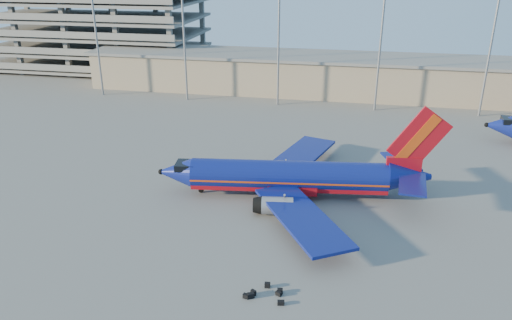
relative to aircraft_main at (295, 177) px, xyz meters
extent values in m
plane|color=slate|center=(-4.29, -3.81, -2.66)|extent=(220.00, 220.00, 0.00)
cube|color=gray|center=(5.71, 54.19, 1.34)|extent=(120.00, 15.00, 8.00)
cube|color=slate|center=(5.71, 54.19, 5.54)|extent=(122.00, 16.00, 0.60)
cube|color=slate|center=(-66.29, 70.19, -1.66)|extent=(60.00, 30.00, 0.70)
cube|color=slate|center=(-66.29, 70.19, 2.54)|extent=(60.00, 30.00, 0.70)
cube|color=slate|center=(-66.29, 70.19, 6.74)|extent=(60.00, 30.00, 0.70)
cube|color=slate|center=(-66.29, 70.19, 10.94)|extent=(60.00, 30.00, 0.70)
cube|color=slate|center=(-66.29, 70.19, 15.14)|extent=(60.00, 30.00, 0.70)
cube|color=slate|center=(-66.29, 83.19, 7.84)|extent=(1.20, 1.20, 21.00)
cylinder|color=gray|center=(-49.29, 42.19, 11.34)|extent=(0.44, 0.44, 28.00)
cylinder|color=gray|center=(-29.29, 42.19, 11.34)|extent=(0.44, 0.44, 28.00)
cylinder|color=gray|center=(-9.29, 42.19, 11.34)|extent=(0.44, 0.44, 28.00)
cylinder|color=gray|center=(10.71, 42.19, 11.34)|extent=(0.44, 0.44, 28.00)
cylinder|color=gray|center=(30.71, 42.19, 11.34)|extent=(0.44, 0.44, 28.00)
cylinder|color=navy|center=(-0.87, -0.12, 0.17)|extent=(25.41, 7.22, 3.87)
cube|color=#AB0D18|center=(-0.87, -0.12, -0.83)|extent=(25.31, 6.49, 1.36)
cube|color=#D74612|center=(-0.87, -0.12, -0.09)|extent=(25.41, 7.26, 0.23)
cone|color=navy|center=(-15.49, -2.10, 0.17)|extent=(4.88, 4.43, 3.87)
cube|color=black|center=(-14.15, -1.92, 1.16)|extent=(2.85, 3.03, 0.84)
cone|color=navy|center=(14.27, 1.94, 0.53)|extent=(5.91, 4.57, 3.87)
cube|color=#AB0D18|center=(13.44, 1.82, 1.95)|extent=(4.43, 1.16, 2.30)
cube|color=#AB0D18|center=(14.89, 2.02, 5.61)|extent=(7.66, 1.37, 8.35)
cube|color=#D74612|center=(14.68, 1.99, 5.61)|extent=(5.12, 1.12, 6.55)
cube|color=navy|center=(13.37, 5.41, 1.11)|extent=(5.22, 7.36, 0.23)
cube|color=navy|center=(14.33, -1.64, 1.11)|extent=(3.63, 6.91, 0.23)
cube|color=navy|center=(-0.56, 9.22, -0.77)|extent=(9.57, 17.04, 0.37)
cube|color=navy|center=(1.92, -9.03, -0.77)|extent=(12.98, 16.55, 0.37)
cube|color=#AB0D18|center=(-0.35, -0.05, -1.24)|extent=(6.77, 4.89, 1.05)
cylinder|color=gray|center=(-2.85, 5.10, -1.45)|extent=(4.03, 2.68, 2.20)
cylinder|color=gray|center=(-1.39, -5.68, -1.45)|extent=(4.03, 2.68, 2.20)
cylinder|color=gray|center=(-12.28, -1.67, -2.08)|extent=(0.28, 0.28, 1.15)
cylinder|color=black|center=(-12.28, -1.67, -2.32)|extent=(0.70, 0.35, 0.67)
cylinder|color=black|center=(0.32, 2.79, -2.22)|extent=(0.95, 0.69, 0.88)
cylinder|color=black|center=(1.05, -2.60, -2.22)|extent=(0.95, 0.69, 0.88)
cone|color=navy|center=(30.68, 26.76, 0.31)|extent=(4.77, 4.24, 4.06)
cube|color=black|center=(32.10, 26.70, 1.35)|extent=(2.75, 2.96, 0.88)
cube|color=black|center=(-1.58, -22.00, -2.44)|extent=(0.59, 0.46, 0.43)
cube|color=black|center=(-1.00, -21.42, -2.40)|extent=(0.57, 0.49, 0.52)
cube|color=black|center=(1.71, -22.26, -2.46)|extent=(0.69, 0.50, 0.38)
cube|color=black|center=(-1.15, -21.88, -2.40)|extent=(0.72, 0.65, 0.51)
cube|color=black|center=(1.29, -21.02, -2.45)|extent=(0.63, 0.53, 0.41)
cube|color=black|center=(1.37, -20.64, -2.43)|extent=(0.57, 0.50, 0.45)
cube|color=black|center=(0.06, -20.03, -2.40)|extent=(0.55, 0.41, 0.51)
camera|label=1|loc=(6.94, -58.53, 26.39)|focal=35.00mm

